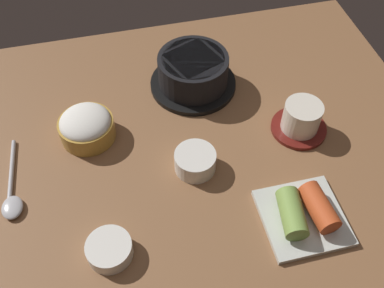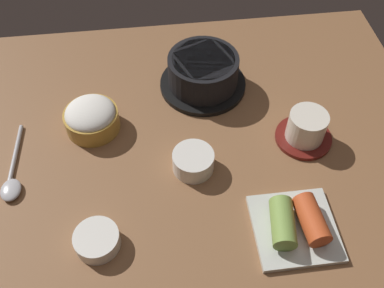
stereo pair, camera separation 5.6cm
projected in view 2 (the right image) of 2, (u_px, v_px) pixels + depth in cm
name	position (u px, v px, depth cm)	size (l,w,h in cm)	color
dining_table	(180.00, 150.00, 84.26)	(100.00, 76.00, 2.00)	brown
stone_pot	(203.00, 73.00, 90.83)	(18.15, 18.15, 7.58)	black
rice_bowl	(91.00, 117.00, 84.24)	(10.51, 10.51, 5.91)	#B78C38
tea_cup_with_saucer	(306.00, 129.00, 82.34)	(10.81, 10.81, 6.53)	maroon
banchan_cup_center	(193.00, 161.00, 78.85)	(7.54, 7.54, 3.82)	white
kimchi_plate	(296.00, 224.00, 71.13)	(13.54, 13.54, 4.86)	silver
side_bowl_near	(97.00, 240.00, 69.77)	(7.35, 7.35, 2.84)	white
spoon	(12.00, 179.00, 78.10)	(3.60, 17.47, 1.35)	#B7B7BC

